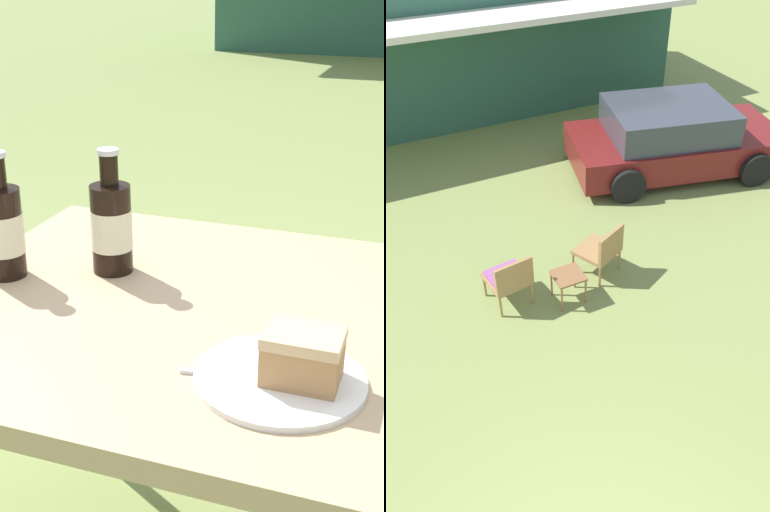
{
  "view_description": "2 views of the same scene",
  "coord_description": "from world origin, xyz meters",
  "views": [
    {
      "loc": [
        0.43,
        -1.07,
        1.27
      ],
      "look_at": [
        0.0,
        0.1,
        0.75
      ],
      "focal_mm": 50.0,
      "sensor_mm": 36.0,
      "label": 1
    },
    {
      "loc": [
        -0.6,
        -0.71,
        5.01
      ],
      "look_at": [
        1.56,
        3.71,
        0.9
      ],
      "focal_mm": 35.0,
      "sensor_mm": 36.0,
      "label": 2
    }
  ],
  "objects": [
    {
      "name": "cabin_building",
      "position": [
        1.93,
        11.53,
        1.48
      ],
      "size": [
        10.09,
        4.85,
        2.93
      ],
      "color": "#2D5B47",
      "rests_on": "ground_plane"
    },
    {
      "name": "wicker_chair_plain",
      "position": [
        2.17,
        4.17,
        0.47
      ],
      "size": [
        0.73,
        0.73,
        0.84
      ],
      "rotation": [
        0.0,
        0.0,
        3.59
      ],
      "color": "#9E7547",
      "rests_on": "ground_plane"
    },
    {
      "name": "garden_side_table",
      "position": [
        1.5,
        3.89,
        0.39
      ],
      "size": [
        0.41,
        0.4,
        0.46
      ],
      "color": "brown",
      "rests_on": "ground_plane"
    },
    {
      "name": "parked_car",
      "position": [
        4.88,
        6.36,
        0.63
      ],
      "size": [
        4.32,
        2.76,
        1.31
      ],
      "rotation": [
        0.0,
        0.0,
        -0.23
      ],
      "color": "maroon",
      "rests_on": "ground_plane"
    },
    {
      "name": "wicker_chair_cushioned",
      "position": [
        0.75,
        4.19,
        0.46
      ],
      "size": [
        0.62,
        0.62,
        0.84
      ],
      "rotation": [
        0.0,
        0.0,
        3.28
      ],
      "color": "#9E7547",
      "rests_on": "ground_plane"
    }
  ]
}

